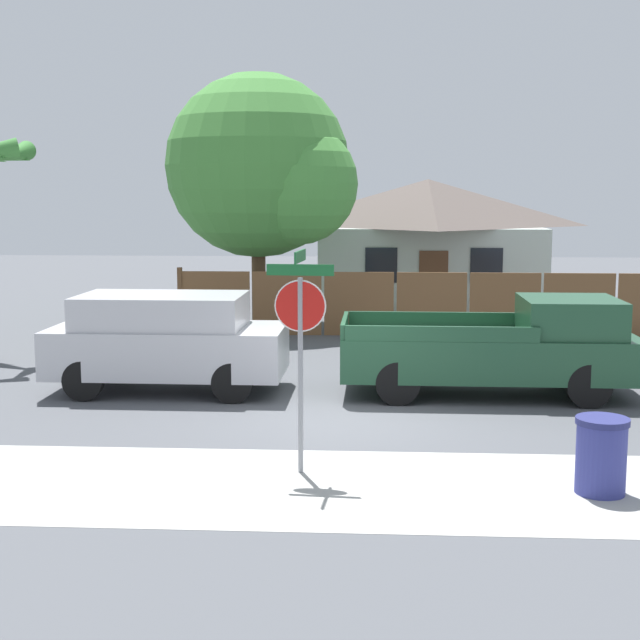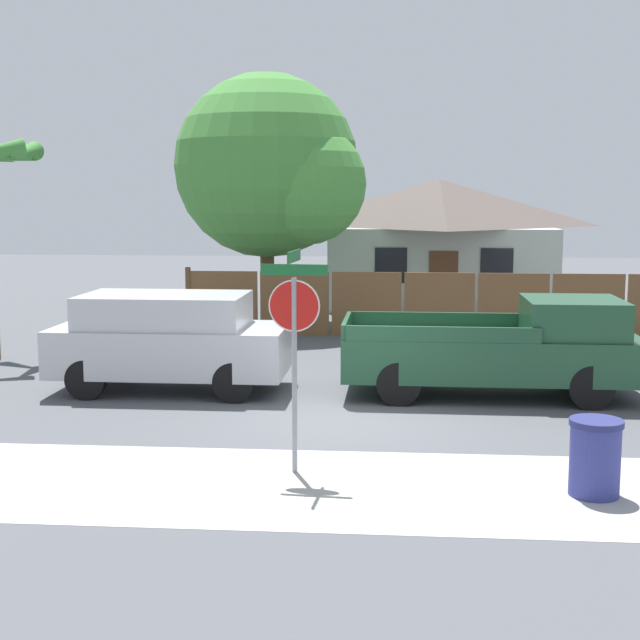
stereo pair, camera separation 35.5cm
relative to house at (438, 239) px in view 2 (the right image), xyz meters
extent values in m
plane|color=#4C4F54|center=(-2.34, -16.72, -2.21)|extent=(80.00, 80.00, 0.00)
cube|color=#A3A39E|center=(-2.34, -20.32, -2.21)|extent=(36.00, 3.20, 0.01)
cube|color=brown|center=(-6.10, -7.83, -1.36)|extent=(1.84, 0.06, 1.70)
cube|color=brown|center=(-4.18, -7.83, -1.36)|extent=(1.84, 0.06, 1.70)
cube|color=brown|center=(-2.26, -7.83, -1.36)|extent=(1.84, 0.06, 1.70)
cube|color=brown|center=(-0.34, -7.83, -1.36)|extent=(1.84, 0.06, 1.70)
cube|color=brown|center=(1.58, -7.83, -1.36)|extent=(1.84, 0.06, 1.70)
cube|color=brown|center=(3.50, -7.83, -1.36)|extent=(1.84, 0.06, 1.70)
cube|color=brown|center=(-7.06, -7.83, -1.31)|extent=(0.12, 0.12, 1.80)
cube|color=#B2C1B7|center=(0.00, 0.00, -0.88)|extent=(7.25, 6.89, 2.67)
pyramid|color=#514742|center=(0.00, 0.00, 1.26)|extent=(7.83, 7.44, 1.60)
cube|color=black|center=(-1.63, -3.46, -0.66)|extent=(1.00, 0.04, 1.10)
cube|color=black|center=(1.63, -3.46, -0.66)|extent=(1.00, 0.04, 1.10)
cube|color=brown|center=(0.00, -3.46, -1.21)|extent=(0.90, 0.04, 2.00)
cylinder|color=brown|center=(-5.17, -6.02, -0.91)|extent=(0.40, 0.40, 2.60)
sphere|color=#428438|center=(-5.17, -6.02, 2.33)|extent=(5.18, 5.18, 5.18)
sphere|color=#478F3C|center=(-4.00, -6.67, 1.81)|extent=(3.37, 3.37, 3.37)
cone|color=#387A33|center=(-9.80, -11.90, 2.39)|extent=(0.44, 1.60, 0.68)
cone|color=#387A33|center=(-10.23, -11.17, 2.39)|extent=(1.60, 1.18, 0.68)
cube|color=#B7B7BC|center=(-5.77, -14.86, -1.41)|extent=(4.43, 2.06, 0.89)
cube|color=#B7B7BC|center=(-5.88, -14.86, -0.66)|extent=(3.10, 1.89, 0.61)
cube|color=black|center=(-4.41, -14.87, -0.66)|extent=(0.08, 1.78, 0.52)
cylinder|color=black|center=(-4.40, -13.97, -1.84)|extent=(0.74, 0.22, 0.74)
cylinder|color=black|center=(-4.41, -15.77, -1.84)|extent=(0.74, 0.22, 0.74)
cylinder|color=black|center=(-7.13, -13.94, -1.84)|extent=(0.74, 0.22, 0.74)
cylinder|color=black|center=(-7.14, -15.75, -1.84)|extent=(0.74, 0.22, 0.74)
cube|color=#1E472D|center=(0.24, -14.86, -1.44)|extent=(5.42, 2.09, 0.78)
cube|color=#1E472D|center=(1.72, -14.87, -0.71)|extent=(1.75, 1.89, 0.68)
cube|color=#1E472D|center=(-0.67, -13.88, -0.91)|extent=(3.40, 0.11, 0.27)
cube|color=#1E472D|center=(-0.68, -15.82, -0.91)|extent=(3.40, 0.11, 0.27)
cube|color=#1E472D|center=(-2.42, -14.83, -0.91)|extent=(0.10, 1.94, 0.27)
cylinder|color=black|center=(1.92, -13.96, -1.82)|extent=(0.79, 0.22, 0.79)
cylinder|color=black|center=(1.91, -15.78, -1.82)|extent=(0.79, 0.22, 0.79)
cylinder|color=black|center=(-1.43, -13.93, -1.82)|extent=(0.79, 0.22, 0.79)
cylinder|color=black|center=(-1.44, -15.75, -1.82)|extent=(0.79, 0.22, 0.79)
cylinder|color=gray|center=(-2.86, -19.74, -0.89)|extent=(0.07, 0.07, 2.64)
cylinder|color=red|center=(-2.86, -19.74, 0.05)|extent=(0.65, 0.08, 0.65)
cylinder|color=white|center=(-2.86, -19.74, 0.05)|extent=(0.69, 0.07, 0.69)
cube|color=#19602D|center=(-2.86, -19.74, 0.53)|extent=(0.89, 0.10, 0.15)
cube|color=#19602D|center=(-2.86, -19.74, 0.71)|extent=(0.09, 0.81, 0.15)
cylinder|color=navy|center=(0.96, -20.38, -1.77)|extent=(0.62, 0.62, 0.89)
cylinder|color=navy|center=(0.96, -20.38, -1.28)|extent=(0.66, 0.66, 0.08)
camera|label=1|loc=(-1.92, -31.33, 1.49)|focal=50.00mm
camera|label=2|loc=(-1.56, -31.31, 1.49)|focal=50.00mm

